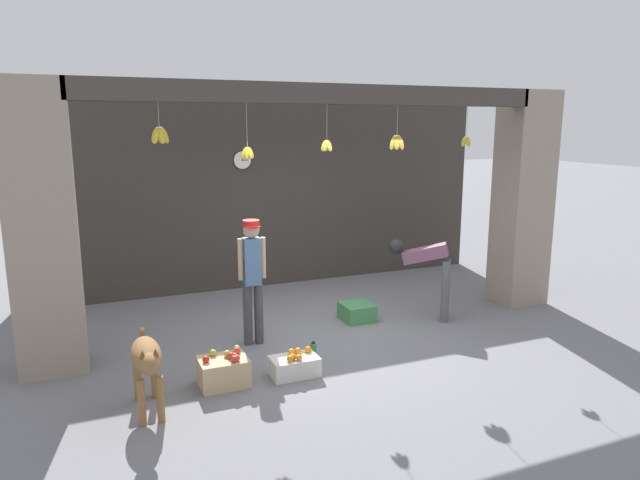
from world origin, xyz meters
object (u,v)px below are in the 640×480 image
object	(u,v)px
fruit_crate_oranges	(294,365)
worker_stooping	(428,267)
shopkeeper	(252,273)
fruit_crate_apples	(224,371)
water_bottle	(313,352)
produce_box_green	(357,312)
dog	(147,360)
wall_clock	(242,160)

from	to	relation	value
fruit_crate_oranges	worker_stooping	bearing A→B (deg)	23.42
shopkeeper	fruit_crate_apples	world-z (taller)	shopkeeper
shopkeeper	water_bottle	world-z (taller)	shopkeeper
produce_box_green	fruit_crate_oranges	bearing A→B (deg)	-136.50
worker_stooping	produce_box_green	world-z (taller)	worker_stooping
shopkeeper	worker_stooping	distance (m)	2.51
fruit_crate_apples	water_bottle	bearing A→B (deg)	11.17
produce_box_green	dog	bearing A→B (deg)	-151.84
worker_stooping	produce_box_green	xyz separation A→B (m)	(-0.92, 0.34, -0.64)
worker_stooping	wall_clock	xyz separation A→B (m)	(-1.94, 2.48, 1.37)
dog	shopkeeper	distance (m)	1.95
fruit_crate_apples	wall_clock	size ratio (longest dim) A/B	1.70
shopkeeper	wall_clock	bearing A→B (deg)	-99.01
fruit_crate_oranges	water_bottle	world-z (taller)	fruit_crate_oranges
produce_box_green	water_bottle	bearing A→B (deg)	-135.53
worker_stooping	water_bottle	size ratio (longest dim) A/B	4.80
water_bottle	worker_stooping	bearing A→B (deg)	20.06
fruit_crate_oranges	produce_box_green	world-z (taller)	fruit_crate_oranges
dog	produce_box_green	distance (m)	3.41
worker_stooping	fruit_crate_oranges	bearing A→B (deg)	150.61
fruit_crate_oranges	wall_clock	world-z (taller)	wall_clock
shopkeeper	fruit_crate_oranges	distance (m)	1.33
wall_clock	produce_box_green	bearing A→B (deg)	-64.64
water_bottle	wall_clock	xyz separation A→B (m)	(0.08, 3.22, 2.02)
worker_stooping	fruit_crate_oranges	distance (m)	2.64
water_bottle	produce_box_green	bearing A→B (deg)	44.47
dog	water_bottle	distance (m)	2.01
dog	wall_clock	world-z (taller)	wall_clock
shopkeeper	produce_box_green	world-z (taller)	shopkeeper
produce_box_green	water_bottle	world-z (taller)	water_bottle
dog	wall_clock	distance (m)	4.52
worker_stooping	water_bottle	world-z (taller)	worker_stooping
fruit_crate_oranges	wall_clock	bearing A→B (deg)	83.31
shopkeeper	fruit_crate_oranges	world-z (taller)	shopkeeper
fruit_crate_oranges	fruit_crate_apples	distance (m)	0.77
worker_stooping	fruit_crate_apples	size ratio (longest dim) A/B	2.24
shopkeeper	worker_stooping	size ratio (longest dim) A/B	1.40
shopkeeper	worker_stooping	xyz separation A→B (m)	(2.51, -0.04, -0.16)
fruit_crate_oranges	fruit_crate_apples	world-z (taller)	fruit_crate_apples
produce_box_green	wall_clock	world-z (taller)	wall_clock
dog	fruit_crate_oranges	size ratio (longest dim) A/B	1.92
wall_clock	dog	bearing A→B (deg)	-117.70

